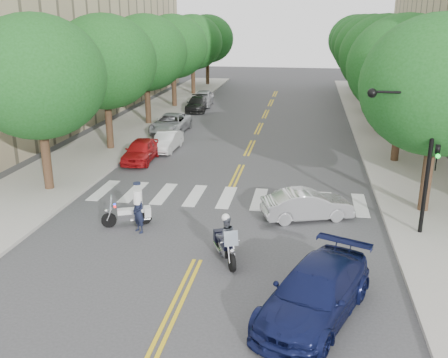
% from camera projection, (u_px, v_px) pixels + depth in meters
% --- Properties ---
extents(ground, '(140.00, 140.00, 0.00)m').
position_uv_depth(ground, '(198.00, 260.00, 17.70)').
color(ground, '#38383A').
rests_on(ground, ground).
extents(sidewalk_left, '(5.00, 60.00, 0.15)m').
position_uv_depth(sidewalk_left, '(140.00, 123.00, 39.78)').
color(sidewalk_left, '#9E9991').
rests_on(sidewalk_left, ground).
extents(sidewalk_right, '(5.00, 60.00, 0.15)m').
position_uv_depth(sidewalk_right, '(387.00, 132.00, 36.81)').
color(sidewalk_right, '#9E9991').
rests_on(sidewalk_right, ground).
extents(tree_l_0, '(6.40, 6.40, 8.45)m').
position_uv_depth(tree_l_0, '(37.00, 77.00, 22.97)').
color(tree_l_0, '#382316').
rests_on(tree_l_0, ground).
extents(tree_l_1, '(6.40, 6.40, 8.45)m').
position_uv_depth(tree_l_1, '(105.00, 62.00, 30.47)').
color(tree_l_1, '#382316').
rests_on(tree_l_1, ground).
extents(tree_l_2, '(6.40, 6.40, 8.45)m').
position_uv_depth(tree_l_2, '(145.00, 53.00, 37.96)').
color(tree_l_2, '#382316').
rests_on(tree_l_2, ground).
extents(tree_l_3, '(6.40, 6.40, 8.45)m').
position_uv_depth(tree_l_3, '(173.00, 47.00, 45.46)').
color(tree_l_3, '#382316').
rests_on(tree_l_3, ground).
extents(tree_l_4, '(6.40, 6.40, 8.45)m').
position_uv_depth(tree_l_4, '(192.00, 42.00, 52.96)').
color(tree_l_4, '#382316').
rests_on(tree_l_4, ground).
extents(tree_l_5, '(6.40, 6.40, 8.45)m').
position_uv_depth(tree_l_5, '(207.00, 39.00, 60.45)').
color(tree_l_5, '#382316').
rests_on(tree_l_5, ground).
extents(tree_r_0, '(6.40, 6.40, 8.45)m').
position_uv_depth(tree_r_0, '(439.00, 86.00, 20.21)').
color(tree_r_0, '#382316').
rests_on(tree_r_0, ground).
extents(tree_r_1, '(6.40, 6.40, 8.45)m').
position_uv_depth(tree_r_1, '(404.00, 67.00, 27.71)').
color(tree_r_1, '#382316').
rests_on(tree_r_1, ground).
extents(tree_r_2, '(6.40, 6.40, 8.45)m').
position_uv_depth(tree_r_2, '(385.00, 56.00, 35.21)').
color(tree_r_2, '#382316').
rests_on(tree_r_2, ground).
extents(tree_r_3, '(6.40, 6.40, 8.45)m').
position_uv_depth(tree_r_3, '(372.00, 49.00, 42.70)').
color(tree_r_3, '#382316').
rests_on(tree_r_3, ground).
extents(tree_r_4, '(6.40, 6.40, 8.45)m').
position_uv_depth(tree_r_4, '(363.00, 44.00, 50.20)').
color(tree_r_4, '#382316').
rests_on(tree_r_4, ground).
extents(tree_r_5, '(6.40, 6.40, 8.45)m').
position_uv_depth(tree_r_5, '(356.00, 40.00, 57.69)').
color(tree_r_5, '#382316').
rests_on(tree_r_5, ground).
extents(traffic_signal_pole, '(2.82, 0.42, 6.00)m').
position_uv_depth(traffic_signal_pole, '(418.00, 143.00, 18.61)').
color(traffic_signal_pole, black).
rests_on(traffic_signal_pole, ground).
extents(motorcycle_police, '(1.14, 2.07, 1.77)m').
position_uv_depth(motorcycle_police, '(225.00, 239.00, 17.51)').
color(motorcycle_police, black).
rests_on(motorcycle_police, ground).
extents(motorcycle_parked, '(1.96, 1.05, 1.33)m').
position_uv_depth(motorcycle_parked, '(131.00, 215.00, 20.52)').
color(motorcycle_parked, black).
rests_on(motorcycle_parked, ground).
extents(officer_standing, '(0.73, 0.69, 1.68)m').
position_uv_depth(officer_standing, '(139.00, 212.00, 19.76)').
color(officer_standing, black).
rests_on(officer_standing, ground).
extents(convertible, '(4.06, 2.54, 1.26)m').
position_uv_depth(convertible, '(307.00, 205.00, 21.13)').
color(convertible, '#BEBEC0').
rests_on(convertible, ground).
extents(sedan_blue, '(3.91, 5.61, 1.51)m').
position_uv_depth(sedan_blue, '(315.00, 293.00, 14.17)').
color(sedan_blue, '#0F153F').
rests_on(sedan_blue, ground).
extents(parked_car_a, '(1.69, 3.97, 1.34)m').
position_uv_depth(parked_car_a, '(141.00, 151.00, 29.46)').
color(parked_car_a, '#AD1215').
rests_on(parked_car_a, ground).
extents(parked_car_b, '(1.37, 3.68, 1.20)m').
position_uv_depth(parked_car_b, '(167.00, 141.00, 31.92)').
color(parked_car_b, silver).
rests_on(parked_car_b, ground).
extents(parked_car_c, '(2.32, 4.93, 1.36)m').
position_uv_depth(parked_car_c, '(171.00, 124.00, 36.75)').
color(parked_car_c, '#9D9FA5').
rests_on(parked_car_c, ground).
extents(parked_car_d, '(2.13, 4.47, 1.26)m').
position_uv_depth(parked_car_d, '(197.00, 104.00, 45.20)').
color(parked_car_d, black).
rests_on(parked_car_d, ground).
extents(parked_car_e, '(1.98, 4.43, 1.48)m').
position_uv_depth(parked_car_e, '(203.00, 98.00, 47.78)').
color(parked_car_e, '#A9A9AF').
rests_on(parked_car_e, ground).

